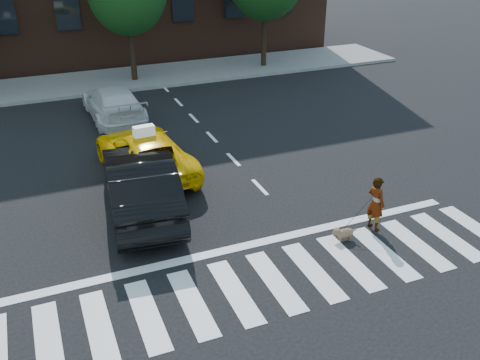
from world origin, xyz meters
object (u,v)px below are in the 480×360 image
object	(u,v)px
taxi	(145,153)
white_suv	(114,103)
woman	(376,203)
black_sedan	(140,183)
dog	(343,233)

from	to	relation	value
taxi	white_suv	size ratio (longest dim) A/B	1.03
taxi	woman	world-z (taller)	woman
taxi	white_suv	xyz separation A→B (m)	(0.00, 5.35, 0.01)
taxi	white_suv	bearing A→B (deg)	-94.99
black_sedan	dog	xyz separation A→B (m)	(4.43, -3.53, -0.64)
black_sedan	dog	distance (m)	5.70
white_suv	dog	xyz separation A→B (m)	(3.78, -11.21, -0.48)
taxi	woman	xyz separation A→B (m)	(4.84, -5.65, 0.07)
white_suv	woman	bearing A→B (deg)	111.89
taxi	black_sedan	size ratio (longest dim) A/B	0.96
black_sedan	white_suv	world-z (taller)	black_sedan
woman	black_sedan	bearing A→B (deg)	48.23
white_suv	dog	size ratio (longest dim) A/B	7.49
white_suv	dog	world-z (taller)	white_suv
taxi	black_sedan	distance (m)	2.42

